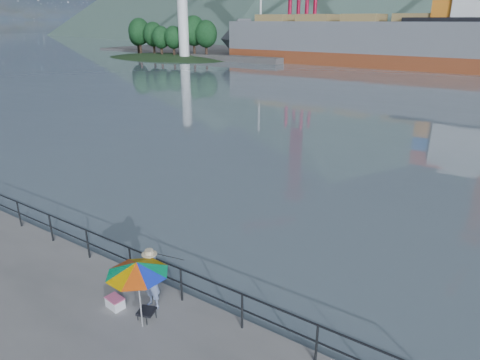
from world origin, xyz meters
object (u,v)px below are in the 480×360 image
(beach_umbrella, at_px, (137,268))
(cooler_bag, at_px, (115,303))
(fisherman, at_px, (152,281))
(bulk_carrier, at_px, (383,40))

(beach_umbrella, height_order, cooler_bag, beach_umbrella)
(fisherman, xyz_separation_m, bulk_carrier, (-15.42, 69.30, 3.31))
(fisherman, relative_size, cooler_bag, 3.33)
(fisherman, bearing_deg, beach_umbrella, -60.00)
(cooler_bag, relative_size, bulk_carrier, 0.01)
(cooler_bag, bearing_deg, fisherman, 43.80)
(fisherman, distance_m, cooler_bag, 1.21)
(fisherman, bearing_deg, bulk_carrier, 107.03)
(beach_umbrella, relative_size, cooler_bag, 4.08)
(fisherman, xyz_separation_m, beach_umbrella, (0.35, -0.74, 0.91))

